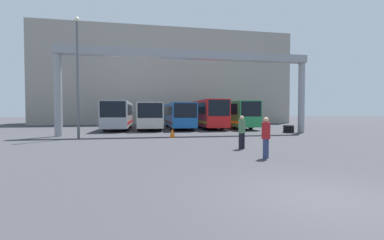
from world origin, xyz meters
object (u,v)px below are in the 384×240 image
bus_slot_3 (206,112)px  pedestrian_mid_right (266,136)px  bus_slot_0 (119,114)px  bus_slot_2 (178,114)px  traffic_cone (172,133)px  tire_stack (289,129)px  bus_slot_4 (233,113)px  pedestrian_far_center (242,131)px  lamp_post (78,73)px  bus_slot_1 (149,114)px

bus_slot_3 → pedestrian_mid_right: 20.70m
bus_slot_0 → bus_slot_3: (10.38, -0.10, 0.12)m
bus_slot_0 → bus_slot_2: 6.92m
traffic_cone → tire_stack: traffic_cone is taller
pedestrian_mid_right → tire_stack: (8.38, 12.09, -0.58)m
bus_slot_4 → pedestrian_far_center: bus_slot_4 is taller
bus_slot_4 → tire_stack: (2.58, -8.50, -1.48)m
bus_slot_4 → pedestrian_far_center: size_ratio=6.45×
pedestrian_far_center → lamp_post: size_ratio=0.20×
bus_slot_2 → pedestrian_mid_right: bearing=-86.9°
bus_slot_1 → bus_slot_2: bus_slot_1 is taller
bus_slot_4 → lamp_post: (-15.79, -10.38, 3.03)m
pedestrian_mid_right → lamp_post: bearing=-88.8°
pedestrian_far_center → traffic_cone: size_ratio=2.42×
traffic_cone → bus_slot_3: bearing=64.1°
bus_slot_0 → bus_slot_4: bearing=-0.2°
bus_slot_2 → bus_slot_4: size_ratio=0.96×
bus_slot_2 → pedestrian_far_center: bearing=-86.3°
bus_slot_0 → bus_slot_2: bus_slot_0 is taller
bus_slot_1 → bus_slot_3: 6.92m
bus_slot_0 → lamp_post: bearing=-100.6°
bus_slot_0 → bus_slot_4: 13.84m
pedestrian_far_center → bus_slot_3: bearing=65.5°
tire_stack → lamp_post: bearing=-174.2°
bus_slot_1 → pedestrian_far_center: (4.60, -17.55, -0.76)m
pedestrian_mid_right → pedestrian_far_center: size_ratio=0.99×
bus_slot_4 → traffic_cone: bus_slot_4 is taller
traffic_cone → bus_slot_2: bearing=80.2°
bus_slot_2 → pedestrian_mid_right: bus_slot_2 is taller
bus_slot_0 → pedestrian_far_center: bearing=-65.7°
bus_slot_0 → bus_slot_4: bus_slot_4 is taller
bus_slot_1 → bus_slot_0: bearing=175.4°
bus_slot_4 → pedestrian_mid_right: (-5.80, -20.60, -0.90)m
bus_slot_2 → pedestrian_mid_right: size_ratio=6.27×
pedestrian_mid_right → bus_slot_4: bearing=-148.9°
bus_slot_4 → tire_stack: 9.01m
bus_slot_2 → bus_slot_0: bearing=177.9°
bus_slot_4 → lamp_post: size_ratio=1.28×
traffic_cone → tire_stack: bearing=12.5°
bus_slot_0 → traffic_cone: size_ratio=15.74×
bus_slot_2 → traffic_cone: bus_slot_2 is taller
bus_slot_0 → pedestrian_far_center: size_ratio=6.50×
pedestrian_mid_right → bus_slot_3: bearing=-139.6°
bus_slot_1 → traffic_cone: size_ratio=14.98×
bus_slot_3 → pedestrian_far_center: bus_slot_3 is taller
bus_slot_2 → tire_stack: (9.50, -8.29, -1.34)m
bus_slot_2 → pedestrian_far_center: size_ratio=6.21×
bus_slot_2 → bus_slot_4: 6.92m
bus_slot_0 → bus_slot_2: size_ratio=1.05×
tire_stack → pedestrian_far_center: bearing=-132.0°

